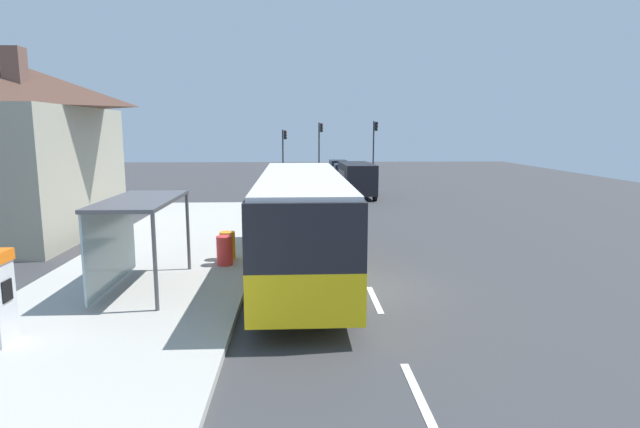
{
  "coord_description": "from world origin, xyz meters",
  "views": [
    {
      "loc": [
        -1.81,
        -14.31,
        4.53
      ],
      "look_at": [
        -1.0,
        4.26,
        1.5
      ],
      "focal_mm": 28.99,
      "sensor_mm": 36.0,
      "label": 1
    }
  ],
  "objects_px": {
    "white_van": "(357,177)",
    "sedan_near": "(338,167)",
    "bus_shelter": "(130,220)",
    "traffic_light_near_side": "(375,141)",
    "traffic_light_far_side": "(284,146)",
    "recycling_bin_red": "(225,250)",
    "bus": "(301,219)",
    "recycling_bin_orange": "(228,246)",
    "traffic_light_median": "(320,141)",
    "sedan_far": "(344,172)"
  },
  "relations": [
    {
      "from": "traffic_light_near_side",
      "to": "traffic_light_far_side",
      "type": "height_order",
      "value": "traffic_light_near_side"
    },
    {
      "from": "white_van",
      "to": "traffic_light_median",
      "type": "xyz_separation_m",
      "value": [
        -1.8,
        15.76,
        2.13
      ]
    },
    {
      "from": "traffic_light_near_side",
      "to": "bus_shelter",
      "type": "relative_size",
      "value": 1.34
    },
    {
      "from": "bus",
      "to": "white_van",
      "type": "xyz_separation_m",
      "value": [
        3.91,
        19.26,
        -0.5
      ]
    },
    {
      "from": "recycling_bin_red",
      "to": "sedan_near",
      "type": "bearing_deg",
      "value": 79.79
    },
    {
      "from": "white_van",
      "to": "traffic_light_near_side",
      "type": "height_order",
      "value": "traffic_light_near_side"
    },
    {
      "from": "traffic_light_near_side",
      "to": "traffic_light_median",
      "type": "relative_size",
      "value": 1.02
    },
    {
      "from": "white_van",
      "to": "traffic_light_near_side",
      "type": "xyz_separation_m",
      "value": [
        3.3,
        14.16,
        2.2
      ]
    },
    {
      "from": "white_van",
      "to": "bus_shelter",
      "type": "distance_m",
      "value": 22.47
    },
    {
      "from": "sedan_far",
      "to": "traffic_light_near_side",
      "type": "relative_size",
      "value": 0.83
    },
    {
      "from": "sedan_near",
      "to": "traffic_light_near_side",
      "type": "xyz_separation_m",
      "value": [
        3.19,
        -3.61,
        2.75
      ]
    },
    {
      "from": "sedan_far",
      "to": "bus_shelter",
      "type": "xyz_separation_m",
      "value": [
        -8.71,
        -31.76,
        1.31
      ]
    },
    {
      "from": "sedan_near",
      "to": "recycling_bin_red",
      "type": "relative_size",
      "value": 4.73
    },
    {
      "from": "white_van",
      "to": "sedan_near",
      "type": "bearing_deg",
      "value": 89.67
    },
    {
      "from": "traffic_light_median",
      "to": "traffic_light_far_side",
      "type": "bearing_deg",
      "value": -167.1
    },
    {
      "from": "white_van",
      "to": "bus",
      "type": "bearing_deg",
      "value": -101.48
    },
    {
      "from": "sedan_near",
      "to": "traffic_light_far_side",
      "type": "height_order",
      "value": "traffic_light_far_side"
    },
    {
      "from": "recycling_bin_orange",
      "to": "traffic_light_near_side",
      "type": "distance_m",
      "value": 33.38
    },
    {
      "from": "bus",
      "to": "sedan_near",
      "type": "relative_size",
      "value": 2.45
    },
    {
      "from": "recycling_bin_red",
      "to": "bus_shelter",
      "type": "relative_size",
      "value": 0.24
    },
    {
      "from": "sedan_far",
      "to": "traffic_light_far_side",
      "type": "height_order",
      "value": "traffic_light_far_side"
    },
    {
      "from": "traffic_light_near_side",
      "to": "sedan_near",
      "type": "bearing_deg",
      "value": 131.5
    },
    {
      "from": "bus_shelter",
      "to": "recycling_bin_orange",
      "type": "bearing_deg",
      "value": 54.44
    },
    {
      "from": "white_van",
      "to": "recycling_bin_orange",
      "type": "distance_m",
      "value": 18.78
    },
    {
      "from": "traffic_light_near_side",
      "to": "traffic_light_far_side",
      "type": "distance_m",
      "value": 8.64
    },
    {
      "from": "sedan_far",
      "to": "traffic_light_median",
      "type": "bearing_deg",
      "value": 111.87
    },
    {
      "from": "recycling_bin_red",
      "to": "bus_shelter",
      "type": "bearing_deg",
      "value": -132.73
    },
    {
      "from": "recycling_bin_red",
      "to": "bus_shelter",
      "type": "distance_m",
      "value": 3.57
    },
    {
      "from": "recycling_bin_orange",
      "to": "traffic_light_median",
      "type": "height_order",
      "value": "traffic_light_median"
    },
    {
      "from": "bus",
      "to": "traffic_light_near_side",
      "type": "bearing_deg",
      "value": 77.83
    },
    {
      "from": "sedan_far",
      "to": "traffic_light_far_side",
      "type": "xyz_separation_m",
      "value": [
        -5.4,
        3.94,
        2.27
      ]
    },
    {
      "from": "white_van",
      "to": "recycling_bin_red",
      "type": "xyz_separation_m",
      "value": [
        -6.4,
        -18.34,
        -0.69
      ]
    },
    {
      "from": "recycling_bin_orange",
      "to": "traffic_light_near_side",
      "type": "relative_size",
      "value": 0.18
    },
    {
      "from": "sedan_near",
      "to": "bus_shelter",
      "type": "xyz_separation_m",
      "value": [
        -8.72,
        -38.51,
        1.31
      ]
    },
    {
      "from": "bus",
      "to": "traffic_light_near_side",
      "type": "relative_size",
      "value": 2.06
    },
    {
      "from": "bus_shelter",
      "to": "sedan_far",
      "type": "bearing_deg",
      "value": 74.65
    },
    {
      "from": "sedan_far",
      "to": "traffic_light_median",
      "type": "xyz_separation_m",
      "value": [
        -1.9,
        4.74,
        2.68
      ]
    },
    {
      "from": "recycling_bin_red",
      "to": "traffic_light_far_side",
      "type": "distance_m",
      "value": 33.41
    },
    {
      "from": "sedan_far",
      "to": "recycling_bin_orange",
      "type": "bearing_deg",
      "value": -102.78
    },
    {
      "from": "bus",
      "to": "sedan_far",
      "type": "relative_size",
      "value": 2.48
    },
    {
      "from": "recycling_bin_orange",
      "to": "traffic_light_far_side",
      "type": "bearing_deg",
      "value": 88.06
    },
    {
      "from": "white_van",
      "to": "traffic_light_median",
      "type": "relative_size",
      "value": 1.01
    },
    {
      "from": "traffic_light_near_side",
      "to": "traffic_light_median",
      "type": "height_order",
      "value": "traffic_light_near_side"
    },
    {
      "from": "traffic_light_near_side",
      "to": "white_van",
      "type": "bearing_deg",
      "value": -103.1
    },
    {
      "from": "traffic_light_far_side",
      "to": "bus_shelter",
      "type": "relative_size",
      "value": 1.14
    },
    {
      "from": "traffic_light_near_side",
      "to": "traffic_light_median",
      "type": "distance_m",
      "value": 5.34
    },
    {
      "from": "traffic_light_median",
      "to": "recycling_bin_orange",
      "type": "bearing_deg",
      "value": -97.84
    },
    {
      "from": "white_van",
      "to": "sedan_near",
      "type": "distance_m",
      "value": 17.78
    },
    {
      "from": "sedan_far",
      "to": "traffic_light_near_side",
      "type": "distance_m",
      "value": 5.26
    },
    {
      "from": "recycling_bin_red",
      "to": "traffic_light_median",
      "type": "bearing_deg",
      "value": 82.32
    }
  ]
}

